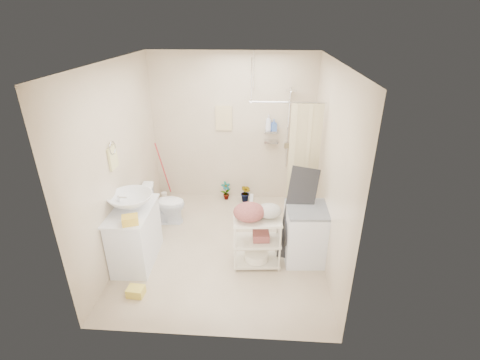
% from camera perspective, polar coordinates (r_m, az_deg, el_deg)
% --- Properties ---
extents(floor, '(3.20, 3.20, 0.00)m').
position_cam_1_polar(floor, '(5.24, -2.59, -10.77)').
color(floor, '#BFAC8F').
rests_on(floor, ground).
extents(ceiling, '(2.80, 3.20, 0.04)m').
position_cam_1_polar(ceiling, '(4.26, -3.30, 18.78)').
color(ceiling, silver).
rests_on(ceiling, ground).
extents(wall_back, '(2.80, 0.04, 2.60)m').
position_cam_1_polar(wall_back, '(6.09, -1.19, 8.29)').
color(wall_back, beige).
rests_on(wall_back, ground).
extents(wall_front, '(2.80, 0.04, 2.60)m').
position_cam_1_polar(wall_front, '(3.20, -6.17, -8.73)').
color(wall_front, beige).
rests_on(wall_front, ground).
extents(wall_left, '(0.04, 3.20, 2.60)m').
position_cam_1_polar(wall_left, '(4.95, -19.24, 2.74)').
color(wall_left, beige).
rests_on(wall_left, ground).
extents(wall_right, '(0.04, 3.20, 2.60)m').
position_cam_1_polar(wall_right, '(4.65, 14.51, 1.93)').
color(wall_right, beige).
rests_on(wall_right, ground).
extents(vanity, '(0.54, 0.93, 0.81)m').
position_cam_1_polar(vanity, '(4.95, -16.82, -8.68)').
color(vanity, silver).
rests_on(vanity, ground).
extents(sink, '(0.72, 0.72, 0.20)m').
position_cam_1_polar(sink, '(4.73, -17.50, -3.34)').
color(sink, silver).
rests_on(sink, vanity).
extents(counter_basket, '(0.23, 0.20, 0.10)m').
position_cam_1_polar(counter_basket, '(4.41, -17.59, -6.27)').
color(counter_basket, gold).
rests_on(counter_basket, vanity).
extents(floor_basket, '(0.30, 0.24, 0.16)m').
position_cam_1_polar(floor_basket, '(4.59, -16.76, -16.91)').
color(floor_basket, '#E5CE49').
rests_on(floor_basket, ground).
extents(toilet, '(0.68, 0.43, 0.67)m').
position_cam_1_polar(toilet, '(5.76, -12.34, -3.80)').
color(toilet, white).
rests_on(toilet, ground).
extents(mop, '(0.12, 0.12, 1.11)m').
position_cam_1_polar(mop, '(6.43, -12.74, 1.54)').
color(mop, '#BB2831').
rests_on(mop, ground).
extents(potted_plant_a, '(0.22, 0.20, 0.35)m').
position_cam_1_polar(potted_plant_a, '(6.39, -2.33, -1.78)').
color(potted_plant_a, '#954E36').
rests_on(potted_plant_a, ground).
extents(potted_plant_b, '(0.25, 0.25, 0.35)m').
position_cam_1_polar(potted_plant_b, '(6.30, 0.95, -2.16)').
color(potted_plant_b, brown).
rests_on(potted_plant_b, ground).
extents(hanging_towel, '(0.28, 0.03, 0.42)m').
position_cam_1_polar(hanging_towel, '(6.03, -2.66, 10.07)').
color(hanging_towel, '#C8B589').
rests_on(hanging_towel, wall_back).
extents(towel_ring, '(0.04, 0.22, 0.34)m').
position_cam_1_polar(towel_ring, '(4.71, -20.18, 3.71)').
color(towel_ring, '#E1D88B').
rests_on(towel_ring, wall_left).
extents(tp_holder, '(0.08, 0.12, 0.14)m').
position_cam_1_polar(tp_holder, '(5.21, -17.73, -2.94)').
color(tp_holder, white).
rests_on(tp_holder, wall_left).
extents(shower, '(1.10, 1.10, 2.10)m').
position_cam_1_polar(shower, '(5.64, 7.00, 4.00)').
color(shower, silver).
rests_on(shower, ground).
extents(shampoo_bottle_a, '(0.11, 0.12, 0.27)m').
position_cam_1_polar(shampoo_bottle_a, '(5.96, 4.70, 9.35)').
color(shampoo_bottle_a, silver).
rests_on(shampoo_bottle_a, shower).
extents(shampoo_bottle_b, '(0.11, 0.11, 0.19)m').
position_cam_1_polar(shampoo_bottle_b, '(5.98, 5.58, 9.00)').
color(shampoo_bottle_b, '#3F62AE').
rests_on(shampoo_bottle_b, shower).
extents(washing_machine, '(0.58, 0.60, 0.80)m').
position_cam_1_polar(washing_machine, '(4.86, 10.69, -8.66)').
color(washing_machine, silver).
rests_on(washing_machine, ground).
extents(laundry_rack, '(0.65, 0.42, 0.86)m').
position_cam_1_polar(laundry_rack, '(4.67, 2.79, -9.39)').
color(laundry_rack, beige).
rests_on(laundry_rack, ground).
extents(ironing_board, '(0.38, 0.12, 1.33)m').
position_cam_1_polar(ironing_board, '(4.78, 9.52, -5.49)').
color(ironing_board, black).
rests_on(ironing_board, ground).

